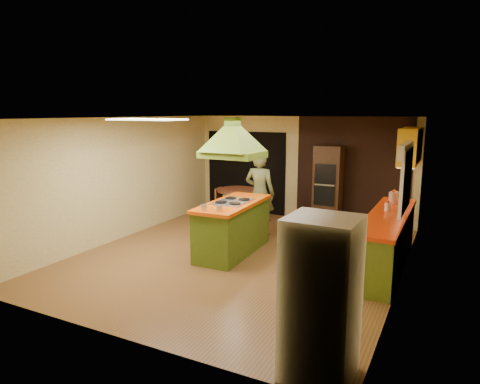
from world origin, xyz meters
The scene contains 21 objects.
ground centered at (0.00, 0.00, 0.00)m, with size 6.50×6.50×0.00m, color brown.
room_walls centered at (0.00, 0.00, 1.25)m, with size 5.50×6.50×6.50m.
ceiling_plane centered at (0.00, 0.00, 2.50)m, with size 6.50×6.50×0.00m, color silver.
brick_panel centered at (1.25, 3.23, 1.25)m, with size 2.64×0.03×2.50m, color #381E14.
nook_opening centered at (-1.50, 3.23, 1.05)m, with size 2.20×0.03×2.10m, color black.
right_counter centered at (2.45, 0.60, 0.46)m, with size 0.62×3.05×0.92m.
upper_cabinets centered at (2.57, 2.20, 1.95)m, with size 0.34×1.40×0.70m, color yellow.
window_right centered at (2.70, 0.40, 1.77)m, with size 0.12×1.35×1.06m.
fluor_panel centered at (-1.10, -1.20, 2.48)m, with size 1.20×0.60×0.03m, color white.
kitchen_island centered at (-0.22, 0.08, 0.49)m, with size 0.85×1.97×0.99m.
range_hood centered at (-0.22, 0.08, 2.25)m, with size 1.10×0.82×0.80m.
man centered at (-0.27, 1.40, 0.90)m, with size 0.66×0.43×1.80m, color brown.
refrigerator centered at (2.32, -2.90, 0.82)m, with size 0.67×0.64×1.64m, color white.
wall_oven centered at (0.77, 2.95, 0.92)m, with size 0.64×0.63×1.84m.
dining_table centered at (-1.28, 2.34, 0.53)m, with size 1.01×1.01×0.76m.
chair_left centered at (-1.98, 2.24, 0.38)m, with size 0.42×0.42×0.76m, color brown, non-canonical shape.
chair_near centered at (-1.03, 1.69, 0.39)m, with size 0.43×0.43×0.78m, color brown, non-canonical shape.
pendant_lamp centered at (-1.28, 2.34, 1.90)m, with size 0.36×0.36×0.23m, color #FF9E3F.
canister_large centered at (2.40, 1.46, 1.03)m, with size 0.15×0.15×0.22m, color beige.
canister_medium centered at (2.40, 1.65, 1.02)m, with size 0.15×0.15×0.20m, color beige.
canister_small centered at (2.40, 0.84, 0.99)m, with size 0.11×0.11×0.14m, color #F2E6C3.
Camera 1 is at (3.38, -6.73, 2.61)m, focal length 32.00 mm.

